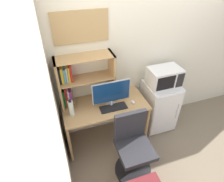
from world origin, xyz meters
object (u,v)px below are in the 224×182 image
Objects in this scene: computer_mouse at (133,102)px; water_bottle at (71,108)px; desk_chair at (133,149)px; keyboard at (113,108)px; mini_fridge at (159,105)px; microwave at (164,77)px; hutch_bookshelf at (78,81)px; wall_corkboard at (81,27)px; monitor at (111,93)px.

computer_mouse is 0.92m from water_bottle.
water_bottle reaches higher than desk_chair.
computer_mouse reaches higher than keyboard.
water_bottle is 1.56m from mini_fridge.
microwave reaches higher than keyboard.
microwave is (0.00, 0.00, 0.59)m from mini_fridge.
hutch_bookshelf is 1.51m from mini_fridge.
microwave is at bearing 3.95° from water_bottle.
wall_corkboard reaches higher than water_bottle.
water_bottle is at bearing -176.05° from microwave.
wall_corkboard is (0.14, 0.12, 0.70)m from hutch_bookshelf.
hutch_bookshelf is at bearing 173.82° from mini_fridge.
hutch_bookshelf is at bearing 123.28° from desk_chair.
wall_corkboard reaches higher than desk_chair.
wall_corkboard reaches higher than monitor.
wall_corkboard is (-1.19, 0.26, 1.40)m from mini_fridge.
keyboard is 0.94m from microwave.
wall_corkboard reaches higher than mini_fridge.
mini_fridge is at bearing -12.46° from wall_corkboard.
monitor is 0.24m from keyboard.
wall_corkboard is (-0.40, 0.94, 1.42)m from desk_chair.
keyboard is 1.52× the size of water_bottle.
hutch_bookshelf is 0.72m from wall_corkboard.
computer_mouse is at bearing -2.18° from water_bottle.
wall_corkboard is (-0.61, 0.40, 1.07)m from computer_mouse.
hutch_bookshelf is 2.01× the size of keyboard.
desk_chair is (0.54, -0.82, -0.72)m from hutch_bookshelf.
hutch_bookshelf reaches higher than microwave.
keyboard is at bearing -34.60° from hutch_bookshelf.
monitor is at bearing 98.83° from keyboard.
water_bottle is at bearing -176.17° from mini_fridge.
desk_chair is at bearing -78.46° from keyboard.
computer_mouse is 0.11× the size of wall_corkboard.
monitor is 0.83m from desk_chair.
mini_fridge is at bearing 9.80° from keyboard.
mini_fridge is (0.90, 0.09, -0.56)m from monitor.
hutch_bookshelf is 1.22m from desk_chair.
microwave is at bearing 89.67° from mini_fridge.
desk_chair is at bearing -56.72° from hutch_bookshelf.
keyboard is 0.41× the size of desk_chair.
monitor is at bearing -174.07° from microwave.
keyboard is at bearing -54.83° from wall_corkboard.
microwave is (1.49, 0.10, 0.14)m from water_bottle.
keyboard is 0.56× the size of wall_corkboard.
computer_mouse is at bearing -33.00° from wall_corkboard.
microwave reaches higher than mini_fridge.
computer_mouse is 0.64m from microwave.
microwave is 1.20m from desk_chair.
hutch_bookshelf reaches higher than water_bottle.
mini_fridge is 1.77× the size of microwave.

